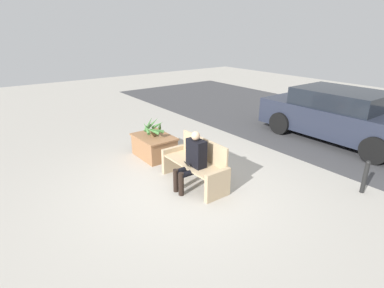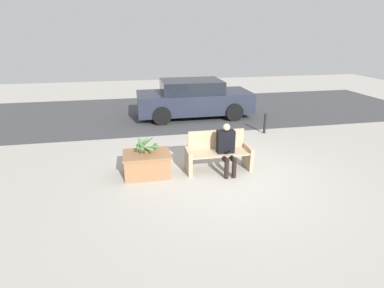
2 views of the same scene
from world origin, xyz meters
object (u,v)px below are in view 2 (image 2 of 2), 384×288
(potted_plant, at_px, (146,144))
(parked_car, at_px, (193,99))
(planter_box, at_px, (147,163))
(person_seated, at_px, (227,147))
(bench, at_px, (218,153))
(bollard_post, at_px, (265,123))

(potted_plant, height_order, parked_car, parked_car)
(planter_box, height_order, potted_plant, potted_plant)
(person_seated, relative_size, planter_box, 1.09)
(person_seated, xyz_separation_m, potted_plant, (-1.83, 0.19, 0.12))
(parked_car, bearing_deg, planter_box, -113.26)
(potted_plant, relative_size, parked_car, 0.13)
(parked_car, bearing_deg, potted_plant, -113.20)
(bench, xyz_separation_m, bollard_post, (2.24, 2.33, -0.06))
(bench, xyz_separation_m, person_seated, (0.14, -0.19, 0.22))
(planter_box, height_order, parked_car, parked_car)
(bollard_post, bearing_deg, person_seated, -129.75)
(potted_plant, bearing_deg, bench, 0.08)
(planter_box, distance_m, bollard_post, 4.57)
(bench, distance_m, parked_car, 4.81)
(bollard_post, bearing_deg, planter_box, -149.40)
(potted_plant, distance_m, bollard_post, 4.59)
(person_seated, height_order, parked_car, parked_car)
(planter_box, relative_size, parked_car, 0.25)
(bench, height_order, bollard_post, bench)
(bench, bearing_deg, bollard_post, 46.12)
(bollard_post, bearing_deg, potted_plant, -149.31)
(potted_plant, bearing_deg, person_seated, -5.95)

